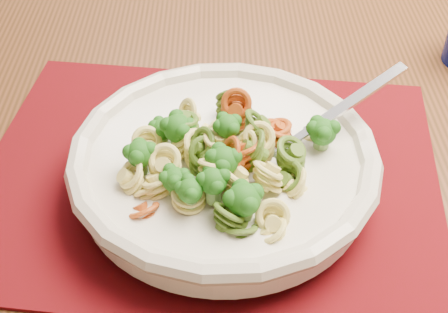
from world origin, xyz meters
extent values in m
cube|color=#492C18|center=(0.00, 0.00, 0.00)|extent=(4.00, 4.00, 0.01)
cube|color=#5A3019|center=(-0.43, -0.38, 0.69)|extent=(1.60, 1.19, 0.04)
cube|color=#570310|center=(-0.40, -0.45, 0.71)|extent=(0.51, 0.45, 0.00)
cylinder|color=beige|center=(-0.39, -0.48, 0.72)|extent=(0.12, 0.12, 0.01)
cylinder|color=beige|center=(-0.39, -0.48, 0.74)|extent=(0.26, 0.26, 0.03)
torus|color=beige|center=(-0.39, -0.48, 0.75)|extent=(0.28, 0.28, 0.02)
camera|label=1|loc=(-0.47, -0.88, 1.12)|focal=50.00mm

